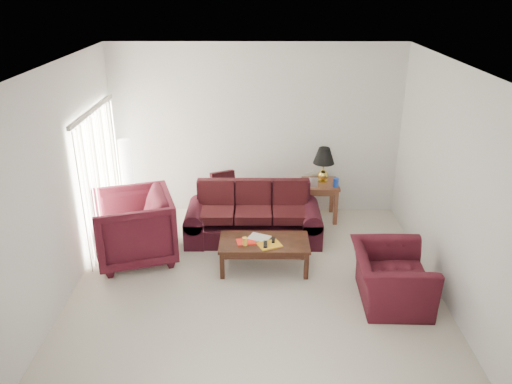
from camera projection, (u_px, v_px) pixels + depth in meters
floor at (256, 285)px, 6.96m from camera, size 5.00×5.00×0.00m
blinds at (100, 179)px, 7.74m from camera, size 0.10×2.00×2.16m
sofa at (253, 214)px, 8.03m from camera, size 2.21×1.03×0.89m
throw_pillow at (223, 183)px, 8.55m from camera, size 0.46×0.35×0.43m
end_table at (319, 200)px, 8.79m from camera, size 0.66×0.66×0.67m
table_lamp at (323, 165)px, 8.59m from camera, size 0.37×0.37×0.62m
clock at (313, 182)px, 8.47m from camera, size 0.16×0.06×0.16m
blue_canister at (336, 183)px, 8.47m from camera, size 0.11×0.11×0.15m
picture_frame at (311, 174)px, 8.81m from camera, size 0.20×0.22×0.06m
floor_lamp at (128, 181)px, 8.49m from camera, size 0.30×0.30×1.51m
armchair_left at (134, 227)px, 7.43m from camera, size 1.44×1.41×1.05m
armchair_right at (391, 277)px, 6.49m from camera, size 0.99×1.12×0.71m
coffee_table at (264, 255)px, 7.27m from camera, size 1.43×0.99×0.45m
magazine_red at (246, 242)px, 7.15m from camera, size 0.30×0.24×0.02m
magazine_white at (259, 238)px, 7.26m from camera, size 0.37×0.33×0.02m
magazine_orange at (270, 245)px, 7.07m from camera, size 0.38×0.34×0.02m
remote_a at (265, 244)px, 7.04m from camera, size 0.06×0.18×0.02m
remote_b at (273, 240)px, 7.16m from camera, size 0.06×0.16×0.02m
yellow_glass at (245, 241)px, 7.05m from camera, size 0.09×0.09×0.12m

